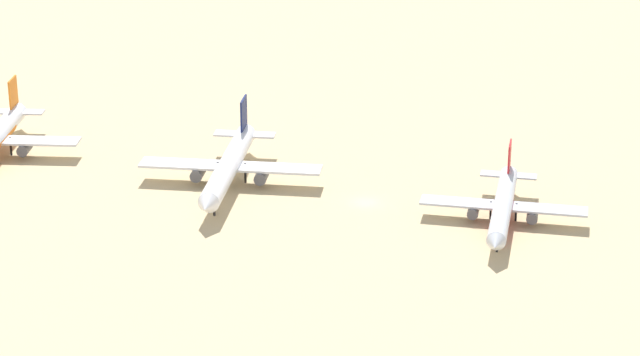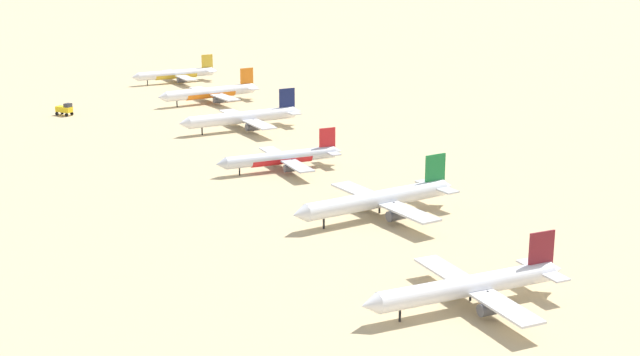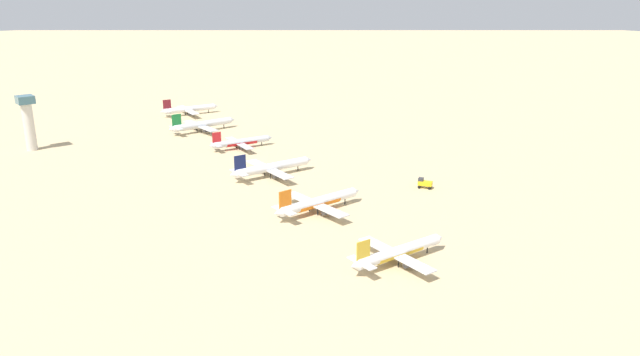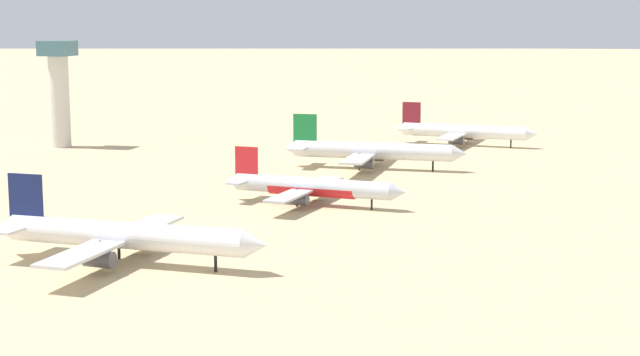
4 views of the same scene
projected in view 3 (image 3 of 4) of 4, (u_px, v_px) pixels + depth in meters
The scene contains 9 objects.
ground_plane at pixel (253, 161), 263.40m from camera, with size 1800.00×1800.00×0.00m, color tan.
parked_jet_0 at pixel (398, 252), 166.60m from camera, with size 34.15×27.75×9.85m.
parked_jet_1 at pixel (318, 202), 203.77m from camera, with size 36.69×29.71×10.61m.
parked_jet_2 at pixel (271, 167), 241.79m from camera, with size 37.96×30.86×10.94m.
parked_jet_3 at pixel (241, 142), 282.83m from camera, with size 32.10×26.21×9.27m.
parked_jet_4 at pixel (202, 125), 314.77m from camera, with size 38.31×31.03×11.07m.
parked_jet_5 at pixel (189, 109), 355.20m from camera, with size 35.43×28.93×10.23m.
service_truck at pixel (424, 183), 228.14m from camera, with size 4.80×5.70×3.90m.
control_tower at pixel (28, 120), 276.85m from camera, with size 7.20×7.20×25.45m.
Camera 3 is at (-136.23, -215.14, 73.84)m, focal length 33.95 mm.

